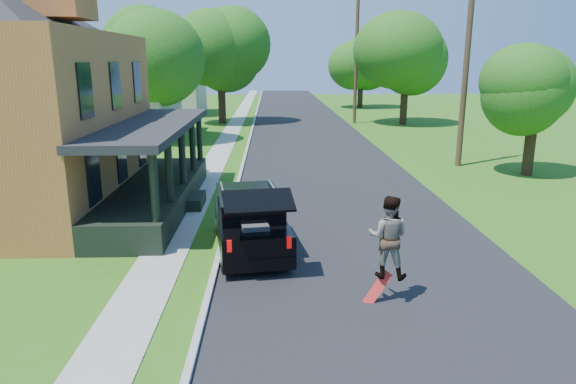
{
  "coord_description": "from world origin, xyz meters",
  "views": [
    {
      "loc": [
        -2.58,
        -12.35,
        5.27
      ],
      "look_at": [
        -2.08,
        3.0,
        1.31
      ],
      "focal_mm": 32.0,
      "sensor_mm": 36.0,
      "label": 1
    }
  ],
  "objects_px": {
    "skateboarder": "(388,237)",
    "utility_pole_near": "(468,47)",
    "tree_right_near": "(536,83)",
    "black_suv": "(250,221)"
  },
  "relations": [
    {
      "from": "black_suv",
      "to": "tree_right_near",
      "type": "relative_size",
      "value": 0.76
    },
    {
      "from": "skateboarder",
      "to": "utility_pole_near",
      "type": "distance_m",
      "value": 17.12
    },
    {
      "from": "skateboarder",
      "to": "tree_right_near",
      "type": "distance_m",
      "value": 16.11
    },
    {
      "from": "tree_right_near",
      "to": "utility_pole_near",
      "type": "relative_size",
      "value": 0.57
    },
    {
      "from": "black_suv",
      "to": "skateboarder",
      "type": "distance_m",
      "value": 4.62
    },
    {
      "from": "tree_right_near",
      "to": "utility_pole_near",
      "type": "distance_m",
      "value": 3.68
    },
    {
      "from": "black_suv",
      "to": "utility_pole_near",
      "type": "xyz_separation_m",
      "value": [
        10.2,
        11.69,
        5.04
      ]
    },
    {
      "from": "black_suv",
      "to": "tree_right_near",
      "type": "xyz_separation_m",
      "value": [
        12.63,
        9.45,
        3.41
      ]
    },
    {
      "from": "skateboarder",
      "to": "tree_right_near",
      "type": "height_order",
      "value": "tree_right_near"
    },
    {
      "from": "tree_right_near",
      "to": "utility_pole_near",
      "type": "xyz_separation_m",
      "value": [
        -2.43,
        2.23,
        1.63
      ]
    }
  ]
}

